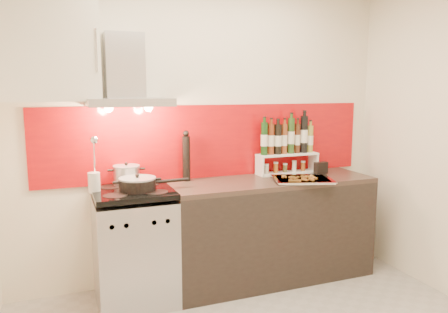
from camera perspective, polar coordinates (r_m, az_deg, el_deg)
name	(u,v)px	position (r m, az deg, el deg)	size (l,w,h in m)	color
back_wall	(206,132)	(3.85, -2.41, 3.18)	(3.40, 0.02, 2.60)	silver
backsplash	(211,141)	(3.86, -1.65, 2.01)	(3.00, 0.02, 0.64)	#9D080F
range_stove	(135,247)	(3.58, -11.59, -11.56)	(0.60, 0.60, 0.91)	#B7B7BA
counter	(270,229)	(3.94, 6.09, -9.37)	(1.80, 0.60, 0.90)	black
range_hood	(126,80)	(3.50, -12.65, 9.67)	(0.62, 0.50, 0.61)	#B7B7BA
upper_cabinet	(48,51)	(3.46, -22.01, 12.69)	(0.70, 0.35, 0.72)	silver
stock_pot	(127,175)	(3.62, -12.61, -2.37)	(0.21, 0.21, 0.18)	#B7B7BA
saute_pan	(138,184)	(3.41, -11.12, -3.52)	(0.55, 0.28, 0.13)	black
utensil_jar	(94,176)	(3.44, -16.60, -2.42)	(0.09, 0.14, 0.44)	silver
pepper_mill	(186,157)	(3.72, -4.95, -0.02)	(0.07, 0.07, 0.43)	black
step_shelf	(287,146)	(4.05, 8.27, 1.31)	(0.58, 0.16, 0.53)	white
caddy_box	(321,168)	(4.10, 12.54, -1.46)	(0.13, 0.05, 0.11)	black
baking_tray	(302,179)	(3.79, 10.18, -2.93)	(0.58, 0.51, 0.03)	silver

